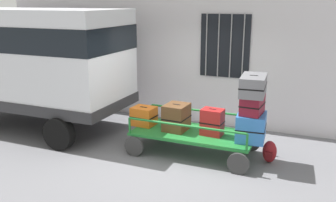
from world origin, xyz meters
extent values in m
plane|color=slate|center=(0.00, 0.00, 0.00)|extent=(40.00, 40.00, 0.00)
cube|color=silver|center=(0.00, 2.46, 2.50)|extent=(12.00, 0.30, 5.00)
cube|color=black|center=(0.39, 2.29, 2.00)|extent=(1.20, 0.04, 1.50)
cylinder|color=gray|center=(-0.06, 2.25, 2.00)|extent=(0.03, 0.03, 1.50)
cylinder|color=gray|center=(0.24, 2.25, 2.00)|extent=(0.03, 0.03, 1.50)
cylinder|color=gray|center=(0.54, 2.25, 2.00)|extent=(0.03, 0.03, 1.50)
cylinder|color=gray|center=(0.84, 2.25, 2.00)|extent=(0.03, 0.03, 1.50)
cube|color=silver|center=(-3.83, 0.43, 1.76)|extent=(4.57, 2.01, 2.22)
cube|color=black|center=(-3.83, 0.43, 2.25)|extent=(4.59, 2.03, 0.55)
cube|color=#2D2D30|center=(-3.83, 0.43, 0.77)|extent=(4.61, 2.05, 0.24)
cylinder|color=black|center=(-2.37, -0.58, 0.35)|extent=(0.70, 0.22, 0.70)
cube|color=#1E722D|center=(0.31, 0.32, 0.43)|extent=(2.45, 1.15, 0.05)
cylinder|color=#383838|center=(1.37, -0.27, 0.20)|extent=(0.41, 0.06, 0.41)
cylinder|color=#383838|center=(1.37, 0.91, 0.20)|extent=(0.41, 0.06, 0.41)
cylinder|color=#383838|center=(-0.76, -0.27, 0.20)|extent=(0.41, 0.06, 0.41)
cylinder|color=#383838|center=(-0.76, 0.91, 0.20)|extent=(0.41, 0.06, 0.41)
cylinder|color=#1E722D|center=(1.49, -0.21, 0.61)|extent=(0.04, 0.04, 0.31)
cylinder|color=#1E722D|center=(1.49, 0.85, 0.61)|extent=(0.04, 0.04, 0.31)
cylinder|color=#1E722D|center=(-0.88, -0.21, 0.61)|extent=(0.04, 0.04, 0.31)
cylinder|color=#1E722D|center=(-0.88, 0.85, 0.61)|extent=(0.04, 0.04, 0.31)
cylinder|color=#1E722D|center=(0.31, -0.21, 0.77)|extent=(2.37, 0.04, 0.04)
cylinder|color=#1E722D|center=(0.31, 0.85, 0.77)|extent=(2.37, 0.04, 0.04)
cube|color=orange|center=(-0.84, 0.35, 0.66)|extent=(0.50, 0.43, 0.39)
cube|color=black|center=(-0.84, 0.35, 0.66)|extent=(0.51, 0.44, 0.02)
cube|color=black|center=(-0.84, 0.35, 0.85)|extent=(0.16, 0.04, 0.02)
cube|color=brown|center=(-0.07, 0.33, 0.73)|extent=(0.47, 0.55, 0.54)
cube|color=black|center=(-0.07, 0.33, 0.73)|extent=(0.48, 0.56, 0.02)
cube|color=black|center=(-0.07, 0.33, 1.00)|extent=(0.16, 0.04, 0.02)
cube|color=#B21E1E|center=(0.69, 0.33, 0.72)|extent=(0.44, 0.33, 0.53)
cube|color=black|center=(0.69, 0.33, 0.72)|extent=(0.45, 0.35, 0.02)
cube|color=black|center=(0.69, 0.33, 0.98)|extent=(0.15, 0.04, 0.02)
cube|color=#3372C6|center=(1.45, 0.35, 0.72)|extent=(0.58, 0.68, 0.52)
cube|color=black|center=(1.45, 0.35, 0.72)|extent=(0.59, 0.69, 0.02)
cube|color=black|center=(1.45, 0.35, 0.98)|extent=(0.16, 0.04, 0.02)
cube|color=maroon|center=(1.45, 0.33, 1.17)|extent=(0.40, 0.57, 0.36)
cube|color=black|center=(1.45, 0.33, 1.17)|extent=(0.41, 0.58, 0.02)
cube|color=black|center=(1.45, 0.33, 1.35)|extent=(0.13, 0.04, 0.02)
cube|color=slate|center=(1.45, 0.31, 1.54)|extent=(0.50, 0.83, 0.37)
cube|color=black|center=(1.45, 0.31, 1.54)|extent=(0.51, 0.84, 0.02)
cube|color=black|center=(1.45, 0.31, 1.72)|extent=(0.16, 0.04, 0.02)
ellipsoid|color=maroon|center=(1.82, 0.48, 0.22)|extent=(0.27, 0.19, 0.44)
cube|color=maroon|center=(1.82, 0.38, 0.18)|extent=(0.14, 0.06, 0.15)
camera|label=1|loc=(2.62, -6.49, 3.06)|focal=39.90mm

